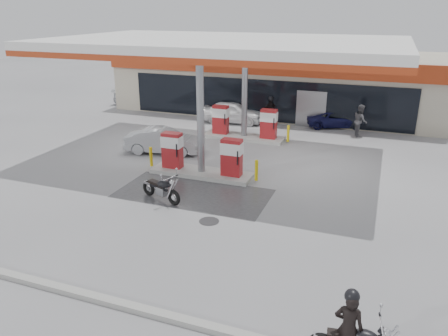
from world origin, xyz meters
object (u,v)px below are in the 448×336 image
object	(u,v)px
pump_island_near	(201,160)
pump_island_far	(244,126)
parked_car_left	(140,98)
parked_motorcycle	(161,189)
parked_car_right	(336,119)
attendant	(360,121)
biker_walking	(270,111)
sedan_white	(232,112)
hatchback_silver	(163,141)
biker_main	(348,328)

from	to	relation	value
pump_island_near	pump_island_far	size ratio (longest dim) A/B	1.00
parked_car_left	parked_motorcycle	bearing A→B (deg)	-148.10
parked_motorcycle	parked_car_right	bearing A→B (deg)	89.11
attendant	biker_walking	size ratio (longest dim) A/B	1.12
parked_car_right	sedan_white	bearing A→B (deg)	81.25
attendant	parked_car_right	bearing A→B (deg)	26.68
attendant	hatchback_silver	distance (m)	11.19
hatchback_silver	parked_car_right	world-z (taller)	hatchback_silver
pump_island_near	pump_island_far	distance (m)	6.00
pump_island_near	parked_car_right	xyz separation A→B (m)	(4.50, 10.43, -0.21)
parked_motorcycle	parked_car_left	bearing A→B (deg)	142.34
pump_island_near	attendant	bearing A→B (deg)	55.71
biker_walking	parked_car_right	bearing A→B (deg)	-19.61
parked_motorcycle	biker_walking	distance (m)	12.84
parked_car_right	attendant	bearing A→B (deg)	-157.10
attendant	pump_island_near	bearing A→B (deg)	129.76
sedan_white	parked_car_right	bearing A→B (deg)	-84.84
biker_main	sedan_white	bearing A→B (deg)	-60.97
pump_island_near	sedan_white	size ratio (longest dim) A/B	1.31
pump_island_near	parked_motorcycle	distance (m)	3.04
parked_motorcycle	sedan_white	distance (m)	12.30
biker_main	attendant	size ratio (longest dim) A/B	0.90
sedan_white	attendant	distance (m)	7.85
biker_walking	parked_motorcycle	bearing A→B (deg)	-122.32
biker_main	hatchback_silver	size ratio (longest dim) A/B	0.43
pump_island_near	parked_motorcycle	world-z (taller)	pump_island_near
pump_island_far	parked_car_left	bearing A→B (deg)	150.61
pump_island_near	parked_car_left	world-z (taller)	pump_island_near
attendant	pump_island_far	bearing A→B (deg)	99.07
pump_island_far	parked_car_left	size ratio (longest dim) A/B	1.27
biker_main	sedan_white	distance (m)	20.10
parked_motorcycle	hatchback_silver	bearing A→B (deg)	136.18
pump_island_far	sedan_white	size ratio (longest dim) A/B	1.31
parked_motorcycle	parked_car_right	size ratio (longest dim) A/B	0.54
hatchback_silver	pump_island_far	bearing A→B (deg)	-50.13
attendant	parked_car_right	world-z (taller)	attendant
sedan_white	pump_island_near	bearing A→B (deg)	-174.51
parked_motorcycle	hatchback_silver	size ratio (longest dim) A/B	0.51
sedan_white	attendant	bearing A→B (deg)	-98.74
biker_main	parked_motorcycle	world-z (taller)	biker_main
pump_island_near	parked_car_right	distance (m)	11.36
pump_island_far	biker_walking	bearing A→B (deg)	82.63
pump_island_far	parked_car_right	xyz separation A→B (m)	(4.50, 4.43, -0.21)
pump_island_near	hatchback_silver	world-z (taller)	pump_island_near
biker_main	parked_motorcycle	bearing A→B (deg)	-35.33
parked_car_right	biker_main	bearing A→B (deg)	167.85
pump_island_far	attendant	world-z (taller)	attendant
biker_main	parked_car_left	xyz separation A→B (m)	(-17.06, 20.45, -0.23)
pump_island_far	hatchback_silver	world-z (taller)	pump_island_far
pump_island_far	parked_car_right	world-z (taller)	pump_island_far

